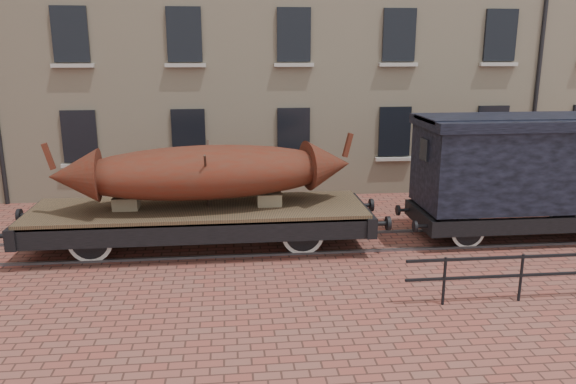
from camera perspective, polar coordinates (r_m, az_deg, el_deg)
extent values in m
plane|color=brown|center=(14.67, -1.11, -5.45)|extent=(90.00, 90.00, 0.00)
cube|color=black|center=(19.51, -20.40, 5.32)|extent=(1.10, 0.12, 1.70)
cube|color=#ADAAA1|center=(19.62, -20.20, 2.55)|extent=(1.30, 0.18, 0.12)
cube|color=black|center=(18.96, -10.06, 5.76)|extent=(1.10, 0.12, 1.70)
cube|color=#ADAAA1|center=(19.06, -9.94, 2.91)|extent=(1.30, 0.18, 0.12)
cube|color=black|center=(19.03, 0.57, 6.01)|extent=(1.10, 0.12, 1.70)
cube|color=#ADAAA1|center=(19.14, 0.58, 3.17)|extent=(1.30, 0.18, 0.12)
cube|color=black|center=(19.74, 10.77, 6.06)|extent=(1.10, 0.12, 1.70)
cube|color=#ADAAA1|center=(19.84, 10.69, 3.32)|extent=(1.30, 0.18, 0.12)
cube|color=black|center=(21.02, 19.99, 5.95)|extent=(1.10, 0.12, 1.70)
cube|color=#ADAAA1|center=(21.11, 19.84, 3.37)|extent=(1.30, 0.18, 0.12)
cube|color=black|center=(19.32, -21.25, 14.72)|extent=(1.10, 0.12, 1.70)
cube|color=#ADAAA1|center=(19.26, -21.04, 11.90)|extent=(1.30, 0.18, 0.12)
cube|color=black|center=(18.75, -10.50, 15.46)|extent=(1.10, 0.12, 1.70)
cube|color=#ADAAA1|center=(18.70, -10.38, 12.56)|extent=(1.30, 0.18, 0.12)
cube|color=black|center=(18.83, 0.59, 15.69)|extent=(1.10, 0.12, 1.70)
cube|color=#ADAAA1|center=(18.78, 0.60, 12.79)|extent=(1.30, 0.18, 0.12)
cube|color=black|center=(19.55, 11.22, 15.38)|extent=(1.10, 0.12, 1.70)
cube|color=#ADAAA1|center=(19.49, 11.13, 12.59)|extent=(1.30, 0.18, 0.12)
cube|color=black|center=(20.84, 20.77, 14.67)|extent=(1.10, 0.12, 1.70)
cube|color=#ADAAA1|center=(20.79, 20.61, 12.06)|extent=(1.30, 0.18, 0.12)
cube|color=#59595E|center=(13.98, -0.86, -6.33)|extent=(30.00, 0.08, 0.06)
cube|color=#59595E|center=(15.33, -1.35, -4.43)|extent=(30.00, 0.08, 0.06)
cylinder|color=black|center=(11.68, 15.58, -8.71)|extent=(0.06, 0.06, 1.00)
cylinder|color=black|center=(12.34, 22.58, -8.05)|extent=(0.06, 0.06, 1.00)
cube|color=brown|center=(14.32, -9.03, -1.73)|extent=(8.33, 2.44, 0.13)
cube|color=black|center=(13.32, -9.21, -4.18)|extent=(8.33, 0.18, 0.50)
cube|color=black|center=(15.48, -8.79, -1.52)|extent=(8.33, 0.18, 0.50)
cube|color=black|center=(15.20, -24.87, -3.02)|extent=(0.24, 2.55, 0.50)
cylinder|color=black|center=(14.57, -27.04, -4.00)|extent=(0.39, 0.11, 0.11)
cylinder|color=black|center=(16.06, -25.00, -2.15)|extent=(0.39, 0.11, 0.11)
cylinder|color=black|center=(16.12, -25.63, -2.16)|extent=(0.09, 0.36, 0.36)
cube|color=black|center=(14.76, 7.38, -2.26)|extent=(0.24, 2.55, 0.50)
cylinder|color=black|center=(14.07, 9.39, -3.18)|extent=(0.39, 0.11, 0.11)
cylinder|color=black|center=(14.12, 10.13, -3.15)|extent=(0.09, 0.36, 0.36)
cylinder|color=black|center=(15.61, 7.79, -1.35)|extent=(0.39, 0.11, 0.11)
cylinder|color=black|center=(15.65, 8.46, -1.33)|extent=(0.09, 0.36, 0.36)
cylinder|color=black|center=(14.83, -18.86, -3.85)|extent=(0.11, 2.11, 0.11)
cylinder|color=silver|center=(14.16, -19.48, -4.75)|extent=(1.07, 0.08, 1.07)
cylinder|color=black|center=(14.16, -19.48, -4.75)|extent=(0.87, 0.11, 0.87)
cube|color=black|center=(13.96, -19.69, -3.89)|extent=(1.00, 0.09, 0.11)
cylinder|color=silver|center=(15.50, -18.30, -3.02)|extent=(1.07, 0.08, 1.07)
cylinder|color=black|center=(15.50, -18.30, -3.02)|extent=(0.87, 0.11, 0.87)
cube|color=black|center=(15.55, -18.28, -1.94)|extent=(1.00, 0.09, 0.11)
cylinder|color=black|center=(14.55, 1.16, -3.39)|extent=(0.11, 2.11, 0.11)
cylinder|color=silver|center=(13.87, 1.53, -4.29)|extent=(1.07, 0.08, 1.07)
cylinder|color=black|center=(13.87, 1.53, -4.29)|extent=(0.87, 0.11, 0.87)
cube|color=black|center=(13.66, 1.61, -3.41)|extent=(1.00, 0.09, 0.11)
cylinder|color=silver|center=(15.23, 0.82, -2.57)|extent=(1.07, 0.08, 1.07)
cylinder|color=black|center=(15.23, 0.82, -2.57)|extent=(0.87, 0.11, 0.87)
cube|color=black|center=(15.28, 0.76, -1.47)|extent=(1.00, 0.09, 0.11)
cube|color=black|center=(14.44, -8.96, -3.38)|extent=(4.44, 0.07, 0.07)
cube|color=#877A58|center=(14.47, -16.10, -1.05)|extent=(0.61, 0.56, 0.31)
cube|color=#877A58|center=(14.27, -1.92, -0.69)|extent=(0.61, 0.56, 0.31)
ellipsoid|color=#53190E|center=(14.08, -8.21, 2.01)|extent=(6.80, 2.77, 1.32)
cone|color=#53190E|center=(14.20, -20.93, 1.54)|extent=(1.27, 1.37, 1.25)
cube|color=#53190E|center=(14.19, -23.15, 3.35)|extent=(0.28, 0.16, 0.64)
cone|color=#53190E|center=(14.62, 4.13, 2.81)|extent=(1.27, 1.37, 1.25)
cube|color=#53190E|center=(14.68, 6.09, 4.76)|extent=(0.28, 0.16, 0.64)
cylinder|color=#392921|center=(13.58, -8.26, 1.00)|extent=(0.06, 1.13, 1.54)
cylinder|color=#392921|center=(14.63, -8.12, 1.97)|extent=(0.06, 1.13, 1.54)
cube|color=black|center=(15.53, 24.18, -3.14)|extent=(5.47, 0.15, 0.41)
cube|color=black|center=(17.21, 20.90, -1.17)|extent=(5.47, 0.15, 0.41)
cube|color=black|center=(15.26, 13.37, -2.53)|extent=(0.20, 2.19, 0.41)
cylinder|color=black|center=(14.47, 12.78, -3.42)|extent=(0.07, 0.29, 0.29)
cylinder|color=black|center=(15.79, 11.10, -1.82)|extent=(0.07, 0.29, 0.29)
cylinder|color=black|center=(15.67, 16.80, -3.07)|extent=(0.09, 1.73, 0.09)
cylinder|color=silver|center=(15.04, 17.84, -3.88)|extent=(0.88, 0.06, 0.88)
cylinder|color=black|center=(15.04, 17.84, -3.88)|extent=(0.72, 0.09, 0.72)
cylinder|color=silver|center=(16.31, 15.84, -2.33)|extent=(0.88, 0.06, 0.88)
cylinder|color=black|center=(16.31, 15.84, -2.33)|extent=(0.72, 0.09, 0.72)
cylinder|color=silver|center=(17.88, 26.21, -1.83)|extent=(0.88, 0.06, 0.88)
cylinder|color=black|center=(17.88, 26.21, -1.83)|extent=(0.72, 0.09, 0.72)
cube|color=black|center=(16.06, 22.91, 2.43)|extent=(5.47, 2.19, 2.10)
cube|color=black|center=(15.88, 23.32, 6.58)|extent=(5.64, 2.32, 0.26)
cube|color=black|center=(15.87, 23.36, 6.94)|extent=(5.64, 1.55, 0.11)
cube|color=black|center=(14.83, 13.71, 4.23)|extent=(0.07, 0.55, 0.55)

